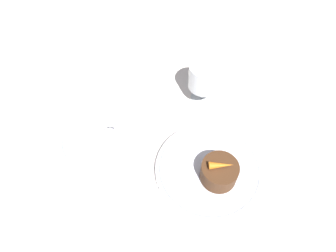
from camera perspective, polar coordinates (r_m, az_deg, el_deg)
The scene contains 9 objects.
ground_plane at distance 0.77m, azimuth 6.62°, elevation -5.28°, with size 3.00×3.00×0.00m, color white.
dinner_plate at distance 0.74m, azimuth 7.12°, elevation -7.54°, with size 0.24×0.24×0.01m.
saucer at distance 0.79m, azimuth -13.05°, elevation -2.60°, with size 0.15×0.15×0.01m.
coffee_cup at distance 0.76m, azimuth -13.59°, elevation -1.21°, with size 0.10×0.08×0.07m.
spoon at distance 0.78m, azimuth -10.01°, elevation -2.00°, with size 0.02×0.11×0.00m.
wine_glass at distance 0.80m, azimuth 6.37°, elevation 8.39°, with size 0.08×0.08×0.12m.
fork at distance 0.74m, azimuth -5.46°, elevation -8.64°, with size 0.04×0.20×0.01m.
dessert_cake at distance 0.71m, azimuth 8.91°, elevation -7.94°, with size 0.08×0.08×0.05m.
carrot_garnish at distance 0.68m, azimuth 9.25°, elevation -6.75°, with size 0.05×0.03×0.02m.
Camera 1 is at (-0.17, -0.34, 0.67)m, focal length 35.00 mm.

